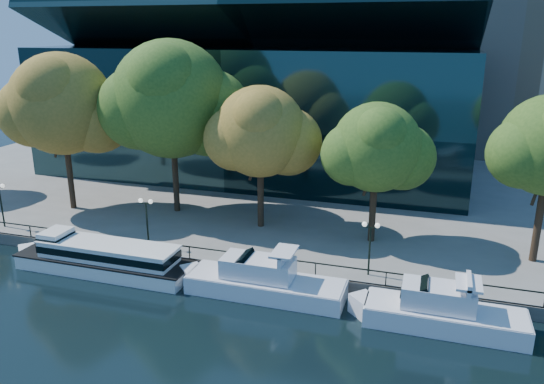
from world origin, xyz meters
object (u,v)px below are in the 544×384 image
(lamp_0, at_px, (0,195))
(lamp_1, at_px, (146,211))
(tree_1, at_px, (63,106))
(cruiser_near, at_px, (259,280))
(cruiser_far, at_px, (437,310))
(tree_3, at_px, (262,134))
(tour_boat, at_px, (99,256))
(tree_2, at_px, (173,102))
(lamp_2, at_px, (370,236))
(tree_4, at_px, (378,150))

(lamp_0, distance_m, lamp_1, 14.66)
(tree_1, bearing_deg, lamp_1, -27.69)
(cruiser_near, distance_m, lamp_0, 25.78)
(cruiser_near, bearing_deg, tree_1, 156.89)
(cruiser_far, relative_size, lamp_0, 2.74)
(tree_3, relative_size, lamp_1, 3.12)
(tree_3, bearing_deg, lamp_1, -136.82)
(lamp_1, bearing_deg, cruiser_far, -10.15)
(tour_boat, relative_size, cruiser_near, 1.24)
(tree_1, height_order, tree_2, tree_2)
(lamp_2, bearing_deg, tree_2, 156.33)
(tree_4, relative_size, lamp_0, 2.88)
(tree_2, bearing_deg, lamp_2, -23.67)
(tree_1, height_order, lamp_2, tree_1)
(tree_4, xyz_separation_m, lamp_0, (-32.08, -6.55, -4.86))
(tree_3, bearing_deg, cruiser_far, -35.98)
(tree_2, relative_size, tree_3, 1.30)
(cruiser_near, xyz_separation_m, tree_3, (-3.24, 10.44, 8.33))
(lamp_0, bearing_deg, cruiser_near, -7.66)
(tour_boat, height_order, cruiser_near, cruiser_near)
(cruiser_near, bearing_deg, lamp_0, 172.34)
(tree_4, distance_m, lamp_2, 8.17)
(cruiser_near, height_order, tree_3, tree_3)
(cruiser_far, distance_m, tree_3, 20.65)
(cruiser_far, distance_m, tree_4, 14.18)
(cruiser_far, xyz_separation_m, tree_4, (-5.36, 10.63, 7.69))
(tree_3, bearing_deg, tree_2, 170.39)
(tree_1, distance_m, lamp_2, 31.29)
(cruiser_far, height_order, tree_2, tree_2)
(cruiser_far, bearing_deg, tree_4, 116.77)
(tree_3, height_order, lamp_0, tree_3)
(tree_3, distance_m, lamp_1, 11.63)
(cruiser_near, distance_m, tree_4, 14.27)
(lamp_0, bearing_deg, tree_4, 11.55)
(tree_1, distance_m, lamp_1, 15.19)
(tree_2, distance_m, lamp_2, 22.67)
(tree_1, bearing_deg, cruiser_near, -23.11)
(tour_boat, bearing_deg, tree_2, 87.06)
(cruiser_far, relative_size, tree_1, 0.73)
(tree_2, xyz_separation_m, lamp_2, (19.55, -8.57, -7.62))
(lamp_0, xyz_separation_m, lamp_1, (14.66, 0.00, 0.00))
(tree_2, relative_size, lamp_1, 4.04)
(cruiser_near, bearing_deg, tree_3, 107.26)
(lamp_1, bearing_deg, tree_1, 152.31)
(tour_boat, height_order, tree_2, tree_2)
(tree_3, distance_m, lamp_0, 23.87)
(tree_2, bearing_deg, tree_4, -6.04)
(tree_1, relative_size, tree_3, 1.20)
(cruiser_far, xyz_separation_m, tree_2, (-24.41, 12.65, 10.46))
(tour_boat, distance_m, lamp_2, 20.67)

